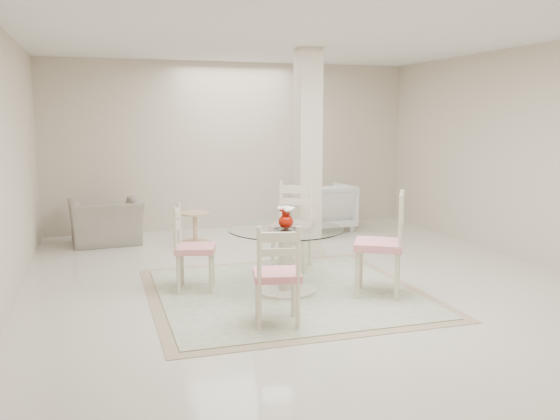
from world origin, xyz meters
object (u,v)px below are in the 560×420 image
object	(u,v)px
dining_chair_south	(278,268)
dining_table	(286,260)
side_table	(195,229)
column	(308,153)
dining_chair_west	(189,241)
dining_chair_north	(294,219)
recliner_taupe	(106,222)
armchair_white	(325,207)
dining_chair_east	(387,236)
red_vase	(286,217)

from	to	relation	value
dining_chair_south	dining_table	bearing A→B (deg)	-99.62
dining_chair_south	side_table	xyz separation A→B (m)	(-0.13, 3.67, -0.32)
side_table	column	bearing A→B (deg)	-39.11
dining_chair_west	dining_chair_south	bearing A→B (deg)	-142.47
dining_chair_north	dining_chair_west	size ratio (longest dim) A/B	1.15
recliner_taupe	dining_chair_west	bearing A→B (deg)	101.16
dining_chair_north	armchair_white	world-z (taller)	dining_chair_north
column	side_table	xyz separation A→B (m)	(-1.34, 1.09, -1.14)
dining_chair_east	recliner_taupe	size ratio (longest dim) A/B	1.21
column	red_vase	bearing A→B (deg)	-116.75
dining_table	dining_chair_east	size ratio (longest dim) A/B	1.00
side_table	dining_chair_east	bearing A→B (deg)	-65.18
column	dining_chair_west	distance (m)	2.33
dining_chair_north	armchair_white	xyz separation A→B (m)	(1.28, 2.23, -0.23)
dining_table	dining_chair_south	distance (m)	1.03
column	armchair_white	xyz separation A→B (m)	(0.85, 1.52, -0.97)
dining_chair_south	armchair_white	bearing A→B (deg)	-104.43
dining_table	recliner_taupe	xyz separation A→B (m)	(-1.73, 3.09, -0.03)
dining_chair_north	dining_chair_west	xyz separation A→B (m)	(-1.34, -0.56, -0.08)
armchair_white	dining_chair_east	bearing A→B (deg)	72.67
red_vase	dining_chair_east	xyz separation A→B (m)	(0.94, -0.40, -0.18)
red_vase	armchair_white	xyz separation A→B (m)	(1.68, 3.17, -0.43)
dining_table	armchair_white	bearing A→B (deg)	61.97
red_vase	recliner_taupe	xyz separation A→B (m)	(-1.73, 3.09, -0.49)
dining_table	dining_chair_north	distance (m)	1.06
dining_chair_east	armchair_white	xyz separation A→B (m)	(0.74, 3.57, -0.25)
dining_table	side_table	world-z (taller)	dining_table
dining_chair_west	recliner_taupe	distance (m)	2.83
dining_table	armchair_white	world-z (taller)	armchair_white
dining_chair_north	side_table	bearing A→B (deg)	147.41
dining_chair_south	recliner_taupe	bearing A→B (deg)	-59.21
side_table	dining_chair_west	bearing A→B (deg)	-100.55
dining_table	dining_chair_north	bearing A→B (deg)	66.89
dining_chair_north	armchair_white	bearing A→B (deg)	90.55
column	dining_chair_north	world-z (taller)	column
dining_chair_west	dining_chair_south	distance (m)	1.44
dining_table	red_vase	distance (m)	0.46
dining_chair_south	recliner_taupe	xyz separation A→B (m)	(-1.35, 4.03, -0.21)
dining_table	dining_chair_south	bearing A→B (deg)	-111.86
recliner_taupe	dining_chair_north	bearing A→B (deg)	129.76
red_vase	dining_chair_west	world-z (taller)	dining_chair_west
column	dining_chair_south	bearing A→B (deg)	-115.08
recliner_taupe	armchair_white	size ratio (longest dim) A/B	1.19
dining_chair_east	dining_chair_north	xyz separation A→B (m)	(-0.54, 1.34, -0.01)
dining_table	red_vase	bearing A→B (deg)	-33.69
column	recliner_taupe	distance (m)	3.12
column	dining_chair_south	size ratio (longest dim) A/B	2.67
armchair_white	side_table	distance (m)	2.24
red_vase	dining_chair_north	world-z (taller)	dining_chair_north
column	side_table	bearing A→B (deg)	140.89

